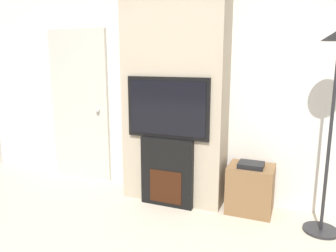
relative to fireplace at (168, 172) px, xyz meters
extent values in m
cube|color=silver|center=(0.00, 0.43, 0.97)|extent=(6.00, 0.06, 2.70)
cube|color=tan|center=(0.00, 0.20, 0.97)|extent=(1.15, 0.40, 2.70)
cube|color=black|center=(0.00, 0.00, 0.00)|extent=(0.60, 0.14, 0.77)
cube|color=#33160A|center=(0.00, -0.07, -0.15)|extent=(0.37, 0.01, 0.37)
cube|color=black|center=(0.00, 0.00, 0.72)|extent=(0.93, 0.06, 0.66)
cube|color=black|center=(0.00, -0.03, 0.72)|extent=(0.85, 0.01, 0.58)
cylinder|color=#262628|center=(1.57, 0.00, -0.37)|extent=(0.32, 0.32, 0.03)
cylinder|color=#262628|center=(1.57, 0.00, 0.51)|extent=(0.03, 0.03, 1.74)
cube|color=brown|center=(0.88, 0.18, -0.13)|extent=(0.47, 0.39, 0.51)
cube|color=black|center=(0.88, 0.14, 0.15)|extent=(0.26, 0.21, 0.05)
cube|color=beige|center=(-1.44, 0.38, 0.62)|extent=(0.88, 0.04, 2.00)
sphere|color=silver|center=(-1.13, 0.34, 0.58)|extent=(0.06, 0.06, 0.06)
camera|label=1|loc=(1.32, -3.20, 1.22)|focal=35.00mm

